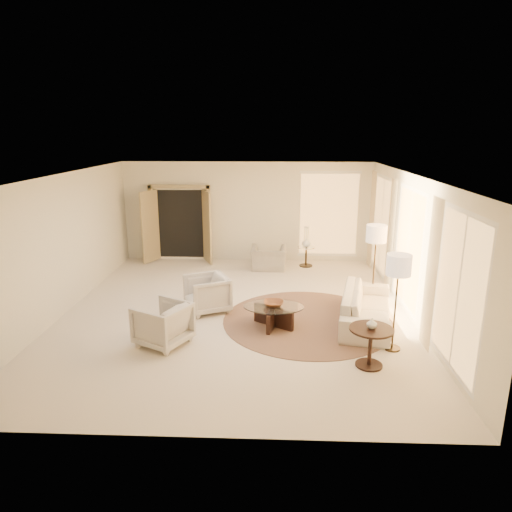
{
  "coord_description": "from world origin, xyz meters",
  "views": [
    {
      "loc": [
        0.78,
        -8.76,
        3.63
      ],
      "look_at": [
        0.4,
        0.4,
        1.1
      ],
      "focal_mm": 32.0,
      "sensor_mm": 36.0,
      "label": 1
    }
  ],
  "objects_px": {
    "coffee_table": "(274,314)",
    "bowl": "(274,304)",
    "side_table": "(306,254)",
    "armchair_right": "(163,322)",
    "accent_chair": "(269,254)",
    "armchair_left": "(207,292)",
    "floor_lamp_far": "(399,269)",
    "end_vase": "(372,324)",
    "side_vase": "(306,242)",
    "floor_lamp_near": "(376,237)",
    "sofa": "(366,307)",
    "end_table": "(371,340)"
  },
  "relations": [
    {
      "from": "coffee_table",
      "to": "bowl",
      "type": "bearing_deg",
      "value": -90.0
    },
    {
      "from": "side_table",
      "to": "armchair_right",
      "type": "bearing_deg",
      "value": -119.77
    },
    {
      "from": "accent_chair",
      "to": "coffee_table",
      "type": "height_order",
      "value": "accent_chair"
    },
    {
      "from": "armchair_left",
      "to": "floor_lamp_far",
      "type": "height_order",
      "value": "floor_lamp_far"
    },
    {
      "from": "end_vase",
      "to": "armchair_right",
      "type": "bearing_deg",
      "value": 169.58
    },
    {
      "from": "armchair_left",
      "to": "bowl",
      "type": "xyz_separation_m",
      "value": [
        1.38,
        -0.73,
        0.05
      ]
    },
    {
      "from": "bowl",
      "to": "side_vase",
      "type": "height_order",
      "value": "side_vase"
    },
    {
      "from": "accent_chair",
      "to": "floor_lamp_near",
      "type": "distance_m",
      "value": 3.54
    },
    {
      "from": "armchair_right",
      "to": "floor_lamp_far",
      "type": "bearing_deg",
      "value": 117.66
    },
    {
      "from": "armchair_left",
      "to": "accent_chair",
      "type": "xyz_separation_m",
      "value": [
        1.22,
        3.03,
        -0.01
      ]
    },
    {
      "from": "coffee_table",
      "to": "floor_lamp_near",
      "type": "relative_size",
      "value": 0.86
    },
    {
      "from": "armchair_left",
      "to": "floor_lamp_near",
      "type": "bearing_deg",
      "value": 72.7
    },
    {
      "from": "sofa",
      "to": "floor_lamp_far",
      "type": "height_order",
      "value": "floor_lamp_far"
    },
    {
      "from": "accent_chair",
      "to": "coffee_table",
      "type": "distance_m",
      "value": 3.77
    },
    {
      "from": "coffee_table",
      "to": "end_vase",
      "type": "distance_m",
      "value": 2.16
    },
    {
      "from": "armchair_right",
      "to": "end_vase",
      "type": "xyz_separation_m",
      "value": [
        3.46,
        -0.64,
        0.31
      ]
    },
    {
      "from": "floor_lamp_far",
      "to": "end_vase",
      "type": "bearing_deg",
      "value": -129.98
    },
    {
      "from": "floor_lamp_near",
      "to": "end_vase",
      "type": "bearing_deg",
      "value": -102.24
    },
    {
      "from": "armchair_right",
      "to": "floor_lamp_near",
      "type": "relative_size",
      "value": 0.47
    },
    {
      "from": "armchair_left",
      "to": "end_vase",
      "type": "height_order",
      "value": "armchair_left"
    },
    {
      "from": "floor_lamp_far",
      "to": "sofa",
      "type": "bearing_deg",
      "value": 102.46
    },
    {
      "from": "side_vase",
      "to": "armchair_left",
      "type": "bearing_deg",
      "value": -123.96
    },
    {
      "from": "floor_lamp_far",
      "to": "bowl",
      "type": "relative_size",
      "value": 4.4
    },
    {
      "from": "floor_lamp_near",
      "to": "end_vase",
      "type": "height_order",
      "value": "floor_lamp_near"
    },
    {
      "from": "armchair_left",
      "to": "coffee_table",
      "type": "distance_m",
      "value": 1.57
    },
    {
      "from": "coffee_table",
      "to": "side_vase",
      "type": "bearing_deg",
      "value": 77.85
    },
    {
      "from": "end_table",
      "to": "side_vase",
      "type": "relative_size",
      "value": 2.73
    },
    {
      "from": "side_table",
      "to": "end_table",
      "type": "bearing_deg",
      "value": -83.28
    },
    {
      "from": "accent_chair",
      "to": "floor_lamp_near",
      "type": "xyz_separation_m",
      "value": [
        2.27,
        -2.5,
        1.07
      ]
    },
    {
      "from": "armchair_right",
      "to": "end_vase",
      "type": "bearing_deg",
      "value": 107.64
    },
    {
      "from": "sofa",
      "to": "coffee_table",
      "type": "height_order",
      "value": "sofa"
    },
    {
      "from": "coffee_table",
      "to": "floor_lamp_far",
      "type": "distance_m",
      "value": 2.5
    },
    {
      "from": "armchair_right",
      "to": "side_table",
      "type": "height_order",
      "value": "armchair_right"
    },
    {
      "from": "floor_lamp_far",
      "to": "end_vase",
      "type": "relative_size",
      "value": 10.01
    },
    {
      "from": "floor_lamp_far",
      "to": "armchair_right",
      "type": "bearing_deg",
      "value": 179.61
    },
    {
      "from": "side_table",
      "to": "floor_lamp_far",
      "type": "relative_size",
      "value": 0.33
    },
    {
      "from": "end_table",
      "to": "floor_lamp_near",
      "type": "distance_m",
      "value": 2.97
    },
    {
      "from": "sofa",
      "to": "floor_lamp_near",
      "type": "distance_m",
      "value": 1.57
    },
    {
      "from": "sofa",
      "to": "end_vase",
      "type": "xyz_separation_m",
      "value": [
        -0.27,
        -1.71,
        0.4
      ]
    },
    {
      "from": "end_table",
      "to": "end_vase",
      "type": "distance_m",
      "value": 0.28
    },
    {
      "from": "floor_lamp_near",
      "to": "end_vase",
      "type": "distance_m",
      "value": 2.88
    },
    {
      "from": "coffee_table",
      "to": "end_table",
      "type": "xyz_separation_m",
      "value": [
        1.53,
        -1.46,
        0.18
      ]
    },
    {
      "from": "end_table",
      "to": "side_table",
      "type": "distance_m",
      "value": 5.58
    },
    {
      "from": "end_table",
      "to": "bowl",
      "type": "bearing_deg",
      "value": 136.4
    },
    {
      "from": "armchair_right",
      "to": "end_vase",
      "type": "relative_size",
      "value": 4.92
    },
    {
      "from": "sofa",
      "to": "floor_lamp_near",
      "type": "xyz_separation_m",
      "value": [
        0.32,
        1.01,
        1.15
      ]
    },
    {
      "from": "end_table",
      "to": "end_vase",
      "type": "bearing_deg",
      "value": 0.0
    },
    {
      "from": "coffee_table",
      "to": "accent_chair",
      "type": "bearing_deg",
      "value": 92.31
    },
    {
      "from": "coffee_table",
      "to": "bowl",
      "type": "relative_size",
      "value": 3.9
    },
    {
      "from": "armchair_left",
      "to": "end_vase",
      "type": "xyz_separation_m",
      "value": [
        2.91,
        -2.19,
        0.31
      ]
    }
  ]
}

